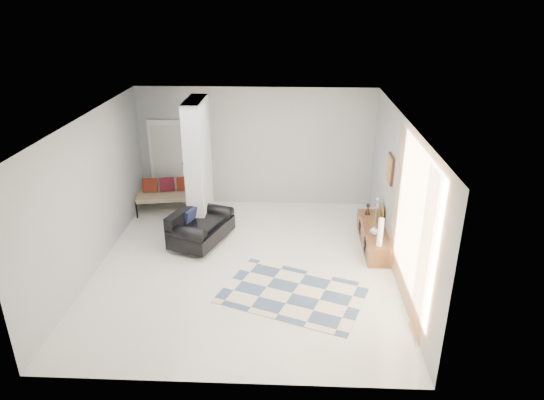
{
  "coord_description": "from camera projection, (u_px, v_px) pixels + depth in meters",
  "views": [
    {
      "loc": [
        0.86,
        -7.88,
        4.74
      ],
      "look_at": [
        0.48,
        0.6,
        1.09
      ],
      "focal_mm": 32.0,
      "sensor_mm": 36.0,
      "label": 1
    }
  ],
  "objects": [
    {
      "name": "floor",
      "position": [
        245.0,
        265.0,
        9.14
      ],
      "size": [
        6.0,
        6.0,
        0.0
      ],
      "primitive_type": "plane",
      "color": "white",
      "rests_on": "ground"
    },
    {
      "name": "cylinder_lamp",
      "position": [
        380.0,
        232.0,
        8.92
      ],
      "size": [
        0.1,
        0.1,
        0.55
      ],
      "primitive_type": "cylinder",
      "color": "silver",
      "rests_on": "media_console"
    },
    {
      "name": "ceiling",
      "position": [
        242.0,
        119.0,
        8.04
      ],
      "size": [
        6.0,
        6.0,
        0.0
      ],
      "primitive_type": "plane",
      "rotation": [
        3.14,
        0.0,
        0.0
      ],
      "color": "white",
      "rests_on": "wall_back"
    },
    {
      "name": "media_console",
      "position": [
        373.0,
        236.0,
        9.79
      ],
      "size": [
        0.45,
        1.83,
        0.8
      ],
      "color": "brown",
      "rests_on": "floor"
    },
    {
      "name": "wall_right",
      "position": [
        400.0,
        200.0,
        8.48
      ],
      "size": [
        0.0,
        6.0,
        6.0
      ],
      "primitive_type": "plane",
      "rotation": [
        1.57,
        0.0,
        -1.57
      ],
      "color": "#ADB0B1",
      "rests_on": "ground"
    },
    {
      "name": "partition_column",
      "position": [
        199.0,
        166.0,
        10.1
      ],
      "size": [
        0.35,
        1.2,
        2.8
      ],
      "primitive_type": "cube",
      "color": "silver",
      "rests_on": "floor"
    },
    {
      "name": "wall_back",
      "position": [
        256.0,
        147.0,
        11.34
      ],
      "size": [
        6.0,
        0.0,
        6.0
      ],
      "primitive_type": "plane",
      "rotation": [
        1.57,
        0.0,
        0.0
      ],
      "color": "#ADB0B1",
      "rests_on": "ground"
    },
    {
      "name": "loveseat",
      "position": [
        199.0,
        226.0,
        9.85
      ],
      "size": [
        1.25,
        1.61,
        0.76
      ],
      "rotation": [
        0.0,
        0.0,
        -0.35
      ],
      "color": "silver",
      "rests_on": "floor"
    },
    {
      "name": "wall_left",
      "position": [
        91.0,
        194.0,
        8.7
      ],
      "size": [
        0.0,
        6.0,
        6.0
      ],
      "primitive_type": "plane",
      "rotation": [
        1.57,
        0.0,
        1.57
      ],
      "color": "#ADB0B1",
      "rests_on": "ground"
    },
    {
      "name": "area_rug",
      "position": [
        293.0,
        293.0,
        8.28
      ],
      "size": [
        2.74,
        2.29,
        0.01
      ],
      "primitive_type": "cube",
      "rotation": [
        0.0,
        0.0,
        -0.36
      ],
      "color": "beige",
      "rests_on": "floor"
    },
    {
      "name": "daybed",
      "position": [
        173.0,
        193.0,
        11.32
      ],
      "size": [
        1.79,
        1.0,
        0.77
      ],
      "rotation": [
        0.0,
        0.0,
        0.18
      ],
      "color": "black",
      "rests_on": "floor"
    },
    {
      "name": "curtain",
      "position": [
        410.0,
        226.0,
        7.41
      ],
      "size": [
        0.0,
        2.55,
        2.55
      ],
      "primitive_type": "plane",
      "rotation": [
        1.57,
        0.0,
        1.57
      ],
      "color": "orange",
      "rests_on": "wall_right"
    },
    {
      "name": "vase",
      "position": [
        374.0,
        230.0,
        9.41
      ],
      "size": [
        0.18,
        0.18,
        0.18
      ],
      "primitive_type": "imported",
      "rotation": [
        0.0,
        0.0,
        -0.07
      ],
      "color": "silver",
      "rests_on": "media_console"
    },
    {
      "name": "hallway_door",
      "position": [
        168.0,
        162.0,
        11.54
      ],
      "size": [
        0.85,
        0.06,
        2.04
      ],
      "primitive_type": "cube",
      "color": "white",
      "rests_on": "floor"
    },
    {
      "name": "wall_art",
      "position": [
        390.0,
        169.0,
        9.21
      ],
      "size": [
        0.04,
        0.45,
        0.55
      ],
      "primitive_type": "cube",
      "color": "#3B1C10",
      "rests_on": "wall_right"
    },
    {
      "name": "wall_front",
      "position": [
        219.0,
        294.0,
        5.84
      ],
      "size": [
        6.0,
        0.0,
        6.0
      ],
      "primitive_type": "plane",
      "rotation": [
        -1.57,
        0.0,
        0.0
      ],
      "color": "#ADB0B1",
      "rests_on": "ground"
    },
    {
      "name": "bronze_figurine",
      "position": [
        368.0,
        209.0,
        10.24
      ],
      "size": [
        0.14,
        0.14,
        0.24
      ],
      "primitive_type": null,
      "rotation": [
        0.0,
        0.0,
        -0.17
      ],
      "color": "black",
      "rests_on": "media_console"
    }
  ]
}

